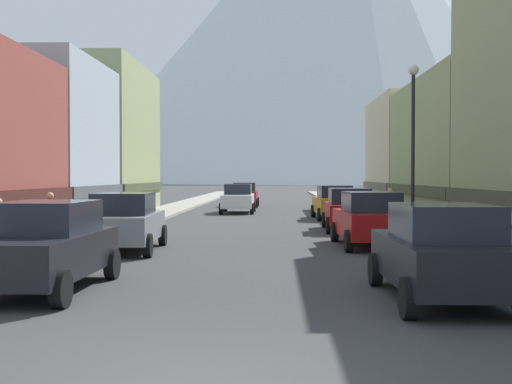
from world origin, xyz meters
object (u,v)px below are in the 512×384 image
object	(u,v)px
car_right_0	(441,252)
potted_plant_0	(499,235)
car_right_2	(349,209)
trash_bin_right	(510,245)
car_right_1	(370,219)
streetlamp_right	(413,125)
car_left_0	(45,246)
car_driving_1	(238,198)
pedestrian_2	(50,220)
car_right_3	(334,202)
car_driving_0	(245,195)
pedestrian_0	(390,206)
car_left_1	(125,222)
potted_plant_2	(51,222)

from	to	relation	value
car_right_0	potted_plant_0	xyz separation A→B (m)	(3.20, 6.56, -0.27)
car_right_2	trash_bin_right	size ratio (longest dim) A/B	4.52
car_right_1	streetlamp_right	xyz separation A→B (m)	(1.55, 0.88, 3.09)
trash_bin_right	potted_plant_0	distance (m)	2.86
car_left_0	streetlamp_right	bearing A→B (deg)	45.88
potted_plant_0	streetlamp_right	bearing A→B (deg)	114.02
car_driving_1	pedestrian_2	world-z (taller)	same
car_right_3	trash_bin_right	distance (m)	19.44
car_driving_0	pedestrian_0	bearing A→B (deg)	-65.17
trash_bin_right	car_left_0	bearing A→B (deg)	-163.83
car_driving_0	car_right_0	bearing A→B (deg)	-81.71
car_right_2	car_right_3	distance (m)	7.40
car_right_0	pedestrian_0	xyz separation A→B (m)	(2.45, 20.09, -0.04)
car_left_1	car_right_0	bearing A→B (deg)	-45.86
car_driving_0	car_right_1	bearing A→B (deg)	-78.96
trash_bin_right	potted_plant_0	bearing A→B (deg)	76.88
car_left_1	streetlamp_right	size ratio (longest dim) A/B	0.76
car_right_2	streetlamp_right	world-z (taller)	streetlamp_right
pedestrian_0	pedestrian_2	distance (m)	17.19
car_driving_0	trash_bin_right	xyz separation A→B (m)	(7.95, -33.30, -0.26)
car_driving_0	car_right_3	bearing A→B (deg)	-68.93
car_driving_0	streetlamp_right	bearing A→B (deg)	-75.46
car_left_1	car_right_0	world-z (taller)	same
pedestrian_0	potted_plant_0	bearing A→B (deg)	-86.83
car_left_1	potted_plant_0	world-z (taller)	car_left_1
car_right_1	pedestrian_0	distance (m)	10.99
car_driving_1	potted_plant_0	distance (m)	24.03
car_right_3	potted_plant_2	bearing A→B (deg)	-130.75
potted_plant_2	pedestrian_0	xyz separation A→B (m)	(13.25, 9.59, 0.18)
potted_plant_2	car_left_0	bearing A→B (deg)	-71.70
trash_bin_right	car_right_1	bearing A→B (deg)	114.42
car_left_1	potted_plant_0	bearing A→B (deg)	-6.72
trash_bin_right	pedestrian_2	bearing A→B (deg)	160.22
car_left_0	car_right_0	xyz separation A→B (m)	(7.60, -0.83, 0.00)
car_driving_0	potted_plant_2	distance (m)	27.10
car_driving_1	pedestrian_0	distance (m)	11.87
car_right_1	pedestrian_2	world-z (taller)	same
car_driving_1	pedestrian_0	world-z (taller)	car_driving_1
car_driving_1	potted_plant_2	distance (m)	19.26
potted_plant_2	car_right_1	bearing A→B (deg)	-5.95
car_right_3	pedestrian_0	bearing A→B (deg)	-50.29
car_right_3	pedestrian_2	size ratio (longest dim) A/B	2.75
pedestrian_0	streetlamp_right	bearing A→B (deg)	-95.23
potted_plant_2	pedestrian_0	bearing A→B (deg)	35.90
car_right_1	car_right_3	bearing A→B (deg)	90.00
potted_plant_2	car_left_1	bearing A→B (deg)	-39.88
car_driving_0	streetlamp_right	distance (m)	27.86
car_left_0	car_driving_0	xyz separation A→B (m)	(2.20, 36.24, 0.00)
car_left_0	potted_plant_0	size ratio (longest dim) A/B	5.15
car_right_1	car_driving_1	distance (m)	20.35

